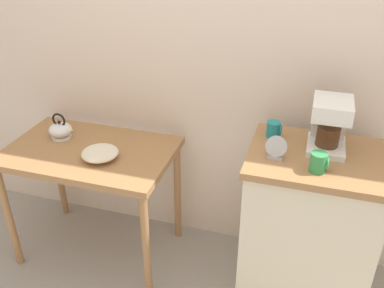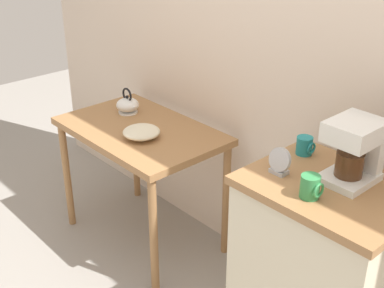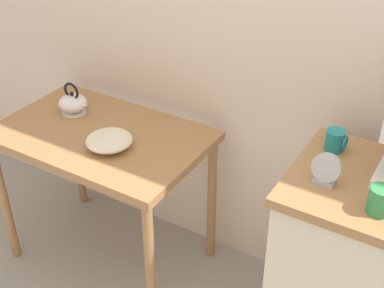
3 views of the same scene
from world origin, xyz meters
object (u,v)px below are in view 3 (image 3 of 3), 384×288
(mug_tall_green, at_px, (381,201))
(table_clock, at_px, (326,171))
(bowl_stoneware, at_px, (109,141))
(teakettle, at_px, (73,103))
(mug_dark_teal, at_px, (336,141))

(mug_tall_green, distance_m, table_clock, 0.21)
(bowl_stoneware, relative_size, teakettle, 1.22)
(teakettle, distance_m, mug_tall_green, 1.50)
(bowl_stoneware, relative_size, table_clock, 1.78)
(bowl_stoneware, xyz_separation_m, table_clock, (0.94, 0.00, 0.18))
(bowl_stoneware, distance_m, table_clock, 0.95)
(bowl_stoneware, distance_m, mug_tall_green, 1.15)
(teakettle, xyz_separation_m, mug_tall_green, (1.47, -0.21, 0.16))
(teakettle, xyz_separation_m, mug_dark_teal, (1.24, 0.07, 0.16))
(teakettle, height_order, mug_dark_teal, mug_dark_teal)
(teakettle, relative_size, mug_dark_teal, 2.06)
(teakettle, distance_m, mug_dark_teal, 1.25)
(bowl_stoneware, height_order, table_clock, table_clock)
(teakettle, relative_size, mug_tall_green, 1.82)
(bowl_stoneware, distance_m, teakettle, 0.37)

